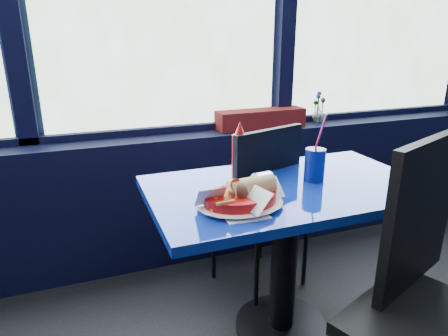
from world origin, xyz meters
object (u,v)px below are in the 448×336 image
chair_near_back (263,200)px  flower_vase (319,113)px  ketchup_bottle (239,153)px  soda_cup (315,164)px  near_table (286,223)px  planter_box (261,119)px  chair_near_front (430,287)px  food_basket (242,197)px

chair_near_back → flower_vase: flower_vase is taller
ketchup_bottle → soda_cup: size_ratio=0.85×
flower_vase → soda_cup: bearing=-124.2°
near_table → soda_cup: (0.14, 0.02, 0.26)m
planter_box → flower_vase: 0.45m
chair_near_front → planter_box: 1.52m
chair_near_back → food_basket: 0.61m
near_table → flower_vase: (0.73, 0.88, 0.29)m
planter_box → food_basket: (-0.56, -1.00, -0.07)m
chair_near_front → planter_box: bearing=64.3°
near_table → ketchup_bottle: (-0.16, 0.17, 0.30)m
planter_box → food_basket: bearing=-119.9°
flower_vase → soda_cup: 1.05m
chair_near_front → soda_cup: bearing=70.9°
flower_vase → ketchup_bottle: same height
food_basket → soda_cup: 0.45m
near_table → chair_near_front: 0.65m
planter_box → ketchup_bottle: 0.82m
chair_near_back → ketchup_bottle: ketchup_bottle is taller
chair_near_front → soda_cup: size_ratio=3.49×
planter_box → near_table: bearing=-108.8°
planter_box → soda_cup: bearing=-100.3°
near_table → chair_near_front: bearing=-75.6°
chair_near_front → ketchup_bottle: 0.91m
soda_cup → food_basket: bearing=-159.5°
flower_vase → planter_box: bearing=-177.9°
chair_near_front → planter_box: chair_near_front is taller
near_table → chair_near_front: chair_near_front is taller
planter_box → soda_cup: size_ratio=1.92×
near_table → ketchup_bottle: size_ratio=4.65×
planter_box → chair_near_front: bearing=-95.3°
near_table → food_basket: size_ratio=3.39×
chair_near_back → flower_vase: (0.69, 0.56, 0.31)m
chair_near_front → ketchup_bottle: (-0.32, 0.81, 0.25)m
flower_vase → ketchup_bottle: (-0.89, -0.71, 0.00)m
flower_vase → food_basket: bearing=-134.6°
near_table → flower_vase: 1.18m
food_basket → ketchup_bottle: (0.12, 0.31, 0.07)m
planter_box → food_basket: planter_box is taller
food_basket → ketchup_bottle: 0.34m
ketchup_bottle → chair_near_front: bearing=-68.4°
near_table → flower_vase: bearing=50.5°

